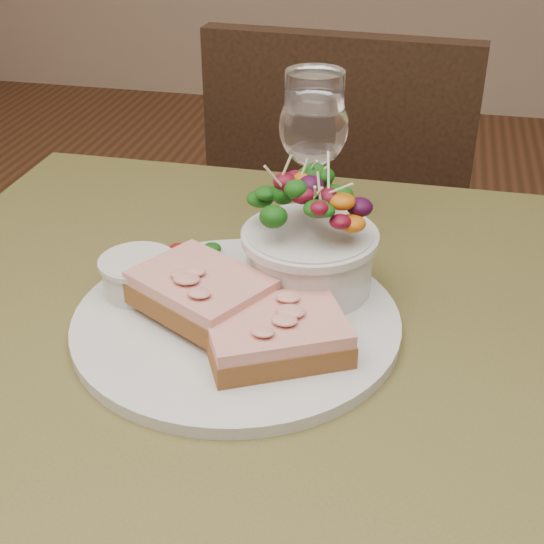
% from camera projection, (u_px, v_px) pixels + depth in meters
% --- Properties ---
extents(cafe_table, '(0.80, 0.80, 0.75)m').
position_uv_depth(cafe_table, '(256.00, 431.00, 0.74)').
color(cafe_table, '#4D4921').
rests_on(cafe_table, ground).
extents(chair_far, '(0.44, 0.44, 0.90)m').
position_uv_depth(chair_far, '(344.00, 318.00, 1.54)').
color(chair_far, black).
rests_on(chair_far, ground).
extents(dinner_plate, '(0.31, 0.31, 0.01)m').
position_uv_depth(dinner_plate, '(237.00, 322.00, 0.71)').
color(dinner_plate, silver).
rests_on(dinner_plate, cafe_table).
extents(sandwich_front, '(0.15, 0.13, 0.03)m').
position_uv_depth(sandwich_front, '(276.00, 334.00, 0.66)').
color(sandwich_front, '#533616').
rests_on(sandwich_front, dinner_plate).
extents(sandwich_back, '(0.15, 0.14, 0.03)m').
position_uv_depth(sandwich_back, '(201.00, 292.00, 0.70)').
color(sandwich_back, '#533616').
rests_on(sandwich_back, dinner_plate).
extents(ramekin, '(0.07, 0.07, 0.04)m').
position_uv_depth(ramekin, '(138.00, 274.00, 0.74)').
color(ramekin, beige).
rests_on(ramekin, dinner_plate).
extents(salad_bowl, '(0.12, 0.12, 0.13)m').
position_uv_depth(salad_bowl, '(310.00, 234.00, 0.73)').
color(salad_bowl, silver).
rests_on(salad_bowl, dinner_plate).
extents(garnish, '(0.05, 0.04, 0.02)m').
position_uv_depth(garnish, '(188.00, 254.00, 0.80)').
color(garnish, '#0C3409').
rests_on(garnish, dinner_plate).
extents(wine_glass, '(0.08, 0.08, 0.18)m').
position_uv_depth(wine_glass, '(313.00, 131.00, 0.82)').
color(wine_glass, white).
rests_on(wine_glass, cafe_table).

